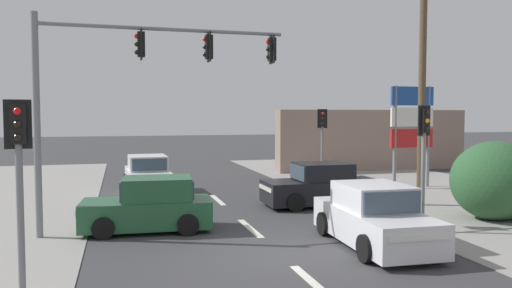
{
  "coord_description": "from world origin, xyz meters",
  "views": [
    {
      "loc": [
        -3.61,
        -10.9,
        3.3
      ],
      "look_at": [
        0.45,
        4.0,
        2.4
      ],
      "focal_mm": 35.0,
      "sensor_mm": 36.0,
      "label": 1
    }
  ],
  "objects_px": {
    "pedestal_signal_right_kerb": "(424,147)",
    "pedestal_signal_left_kerb": "(19,167)",
    "pedestal_signal_far_median": "(322,135)",
    "shopping_plaza_sign": "(412,122)",
    "utility_pole_midground_right": "(420,44)",
    "hatchback_receding_far": "(150,206)",
    "sedan_oncoming_mid": "(148,175)",
    "sedan_crossing_left": "(322,186)",
    "sedan_kerbside_parked": "(374,218)",
    "traffic_signal_mast": "(129,77)"
  },
  "relations": [
    {
      "from": "utility_pole_midground_right",
      "to": "pedestal_signal_far_median",
      "type": "distance_m",
      "value": 6.11
    },
    {
      "from": "pedestal_signal_right_kerb",
      "to": "pedestal_signal_left_kerb",
      "type": "distance_m",
      "value": 10.26
    },
    {
      "from": "sedan_oncoming_mid",
      "to": "hatchback_receding_far",
      "type": "xyz_separation_m",
      "value": [
        -0.33,
        -7.53,
        -0.0
      ]
    },
    {
      "from": "pedestal_signal_right_kerb",
      "to": "sedan_crossing_left",
      "type": "height_order",
      "value": "pedestal_signal_right_kerb"
    },
    {
      "from": "pedestal_signal_right_kerb",
      "to": "traffic_signal_mast",
      "type": "bearing_deg",
      "value": 164.85
    },
    {
      "from": "hatchback_receding_far",
      "to": "sedan_oncoming_mid",
      "type": "bearing_deg",
      "value": 87.46
    },
    {
      "from": "sedan_oncoming_mid",
      "to": "utility_pole_midground_right",
      "type": "bearing_deg",
      "value": -33.14
    },
    {
      "from": "utility_pole_midground_right",
      "to": "sedan_oncoming_mid",
      "type": "distance_m",
      "value": 12.22
    },
    {
      "from": "pedestal_signal_left_kerb",
      "to": "traffic_signal_mast",
      "type": "bearing_deg",
      "value": 69.05
    },
    {
      "from": "traffic_signal_mast",
      "to": "hatchback_receding_far",
      "type": "xyz_separation_m",
      "value": [
        0.52,
        0.07,
        -3.65
      ]
    },
    {
      "from": "pedestal_signal_right_kerb",
      "to": "sedan_kerbside_parked",
      "type": "relative_size",
      "value": 0.83
    },
    {
      "from": "pedestal_signal_far_median",
      "to": "shopping_plaza_sign",
      "type": "xyz_separation_m",
      "value": [
        4.04,
        -0.73,
        0.57
      ]
    },
    {
      "from": "shopping_plaza_sign",
      "to": "utility_pole_midground_right",
      "type": "bearing_deg",
      "value": -119.8
    },
    {
      "from": "traffic_signal_mast",
      "to": "shopping_plaza_sign",
      "type": "xyz_separation_m",
      "value": [
        12.45,
        5.57,
        -1.37
      ]
    },
    {
      "from": "utility_pole_midground_right",
      "to": "pedestal_signal_left_kerb",
      "type": "relative_size",
      "value": 3.07
    },
    {
      "from": "utility_pole_midground_right",
      "to": "pedestal_signal_right_kerb",
      "type": "height_order",
      "value": "utility_pole_midground_right"
    },
    {
      "from": "sedan_crossing_left",
      "to": "sedan_kerbside_parked",
      "type": "relative_size",
      "value": 0.99
    },
    {
      "from": "shopping_plaza_sign",
      "to": "sedan_crossing_left",
      "type": "relative_size",
      "value": 1.08
    },
    {
      "from": "sedan_crossing_left",
      "to": "sedan_oncoming_mid",
      "type": "relative_size",
      "value": 0.99
    },
    {
      "from": "utility_pole_midground_right",
      "to": "sedan_oncoming_mid",
      "type": "xyz_separation_m",
      "value": [
        -9.29,
        6.06,
        -5.14
      ]
    },
    {
      "from": "shopping_plaza_sign",
      "to": "sedan_oncoming_mid",
      "type": "xyz_separation_m",
      "value": [
        -11.59,
        2.03,
        -2.28
      ]
    },
    {
      "from": "utility_pole_midground_right",
      "to": "hatchback_receding_far",
      "type": "xyz_separation_m",
      "value": [
        -9.62,
        -1.47,
        -5.14
      ]
    },
    {
      "from": "pedestal_signal_right_kerb",
      "to": "shopping_plaza_sign",
      "type": "bearing_deg",
      "value": 59.47
    },
    {
      "from": "pedestal_signal_left_kerb",
      "to": "pedestal_signal_far_median",
      "type": "height_order",
      "value": "same"
    },
    {
      "from": "utility_pole_midground_right",
      "to": "pedestal_signal_left_kerb",
      "type": "bearing_deg",
      "value": -151.37
    },
    {
      "from": "utility_pole_midground_right",
      "to": "hatchback_receding_far",
      "type": "bearing_deg",
      "value": -171.31
    },
    {
      "from": "shopping_plaza_sign",
      "to": "pedestal_signal_left_kerb",
      "type": "bearing_deg",
      "value": -143.56
    },
    {
      "from": "shopping_plaza_sign",
      "to": "sedan_oncoming_mid",
      "type": "distance_m",
      "value": 11.99
    },
    {
      "from": "traffic_signal_mast",
      "to": "sedan_crossing_left",
      "type": "height_order",
      "value": "traffic_signal_mast"
    },
    {
      "from": "utility_pole_midground_right",
      "to": "hatchback_receding_far",
      "type": "height_order",
      "value": "utility_pole_midground_right"
    },
    {
      "from": "utility_pole_midground_right",
      "to": "shopping_plaza_sign",
      "type": "relative_size",
      "value": 2.38
    },
    {
      "from": "pedestal_signal_right_kerb",
      "to": "sedan_kerbside_parked",
      "type": "bearing_deg",
      "value": -155.22
    },
    {
      "from": "shopping_plaza_sign",
      "to": "sedan_kerbside_parked",
      "type": "distance_m",
      "value": 11.09
    },
    {
      "from": "pedestal_signal_far_median",
      "to": "sedan_oncoming_mid",
      "type": "relative_size",
      "value": 0.83
    },
    {
      "from": "shopping_plaza_sign",
      "to": "sedan_oncoming_mid",
      "type": "height_order",
      "value": "shopping_plaza_sign"
    },
    {
      "from": "pedestal_signal_far_median",
      "to": "sedan_crossing_left",
      "type": "relative_size",
      "value": 0.84
    },
    {
      "from": "pedestal_signal_right_kerb",
      "to": "pedestal_signal_far_median",
      "type": "bearing_deg",
      "value": 86.55
    },
    {
      "from": "sedan_oncoming_mid",
      "to": "pedestal_signal_left_kerb",
      "type": "bearing_deg",
      "value": -102.43
    },
    {
      "from": "utility_pole_midground_right",
      "to": "pedestal_signal_far_median",
      "type": "height_order",
      "value": "utility_pole_midground_right"
    },
    {
      "from": "pedestal_signal_left_kerb",
      "to": "sedan_oncoming_mid",
      "type": "relative_size",
      "value": 0.83
    },
    {
      "from": "sedan_kerbside_parked",
      "to": "pedestal_signal_left_kerb",
      "type": "bearing_deg",
      "value": -165.79
    },
    {
      "from": "utility_pole_midground_right",
      "to": "pedestal_signal_far_median",
      "type": "bearing_deg",
      "value": 109.99
    },
    {
      "from": "pedestal_signal_right_kerb",
      "to": "sedan_crossing_left",
      "type": "distance_m",
      "value": 5.02
    },
    {
      "from": "traffic_signal_mast",
      "to": "pedestal_signal_far_median",
      "type": "bearing_deg",
      "value": 36.83
    },
    {
      "from": "sedan_oncoming_mid",
      "to": "hatchback_receding_far",
      "type": "relative_size",
      "value": 1.15
    },
    {
      "from": "pedestal_signal_right_kerb",
      "to": "hatchback_receding_far",
      "type": "relative_size",
      "value": 0.95
    },
    {
      "from": "pedestal_signal_right_kerb",
      "to": "shopping_plaza_sign",
      "type": "height_order",
      "value": "shopping_plaza_sign"
    },
    {
      "from": "pedestal_signal_far_median",
      "to": "sedan_kerbside_parked",
      "type": "distance_m",
      "value": 9.86
    },
    {
      "from": "traffic_signal_mast",
      "to": "pedestal_signal_right_kerb",
      "type": "height_order",
      "value": "traffic_signal_mast"
    },
    {
      "from": "pedestal_signal_far_median",
      "to": "hatchback_receding_far",
      "type": "bearing_deg",
      "value": -141.71
    }
  ]
}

